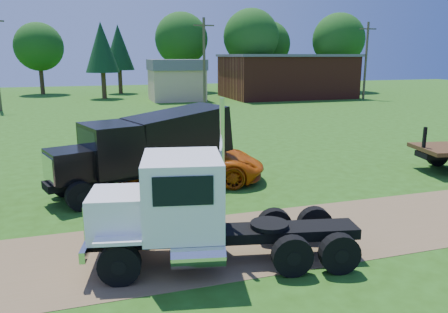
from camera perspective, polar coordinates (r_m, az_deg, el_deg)
name	(u,v)px	position (r m, az deg, el deg)	size (l,w,h in m)	color
ground	(316,231)	(13.43, 11.92, -9.55)	(140.00, 140.00, 0.00)	#264E11
dirt_track	(316,231)	(13.43, 11.92, -9.52)	(120.00, 4.20, 0.01)	brown
white_semi_tractor	(186,210)	(10.82, -4.99, -7.00)	(6.92, 3.41, 4.08)	black
black_dump_truck	(149,146)	(17.07, -9.81, 1.42)	(7.32, 4.20, 3.12)	black
orange_pickup	(190,162)	(18.03, -4.40, -0.67)	(2.79, 6.04, 1.68)	#CD5409
spectator_b	(218,151)	(19.60, -0.83, 0.78)	(0.91, 0.71, 1.88)	#999999
brick_building	(286,76)	(56.30, 8.13, 10.40)	(15.40, 10.40, 5.30)	maroon
tan_shed	(177,79)	(51.83, -6.21, 9.98)	(6.20, 5.40, 4.70)	tan
utility_poles	(204,60)	(47.36, -2.61, 12.53)	(42.20, 0.28, 9.00)	#4A402A
tree_row	(188,41)	(62.74, -4.74, 14.79)	(60.46, 14.44, 11.66)	#3E2819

